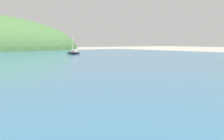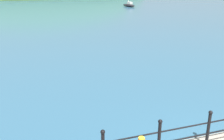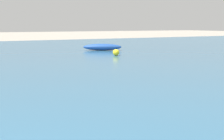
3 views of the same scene
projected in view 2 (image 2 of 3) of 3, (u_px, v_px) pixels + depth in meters
The scene contains 3 objects.
water at pixel (61, 14), 35.08m from camera, with size 80.00×60.00×0.10m, color #2D5B7A.
iron_railing at pixel (185, 133), 7.40m from camera, with size 4.92×0.12×1.21m.
boat_twin_mast at pixel (129, 5), 43.67m from camera, with size 1.71×3.18×2.84m.
Camera 2 is at (-4.46, -3.93, 4.80)m, focal length 42.00 mm.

